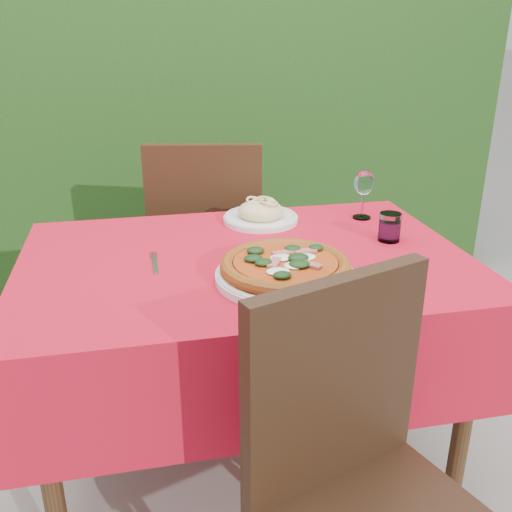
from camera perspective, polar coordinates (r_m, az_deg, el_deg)
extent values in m
plane|color=slate|center=(2.02, -0.91, -20.10)|extent=(60.00, 60.00, 0.00)
cube|color=black|center=(3.08, -6.73, 11.56)|extent=(3.20, 0.55, 1.60)
cube|color=#402914|center=(1.63, -1.06, -0.97)|extent=(1.20, 0.80, 0.04)
cylinder|color=#402914|center=(1.54, -19.80, -20.52)|extent=(0.05, 0.05, 0.70)
cylinder|color=#402914|center=(1.72, 20.02, -15.25)|extent=(0.05, 0.05, 0.70)
cylinder|color=#402914|center=(2.09, -17.72, -7.92)|extent=(0.05, 0.05, 0.70)
cylinder|color=#402914|center=(2.23, 11.09, -5.21)|extent=(0.05, 0.05, 0.70)
cube|color=red|center=(1.68, -1.03, -5.11)|extent=(1.26, 0.86, 0.32)
cube|color=black|center=(1.17, 7.90, -12.40)|extent=(0.41, 0.18, 0.46)
cube|color=black|center=(2.42, -4.70, 0.40)|extent=(0.51, 0.51, 0.04)
cube|color=black|center=(2.15, -5.23, 4.85)|extent=(0.43, 0.12, 0.47)
cylinder|color=black|center=(2.68, -0.34, -2.92)|extent=(0.04, 0.04, 0.44)
cylinder|color=black|center=(2.70, -8.24, -2.95)|extent=(0.04, 0.04, 0.44)
cylinder|color=black|center=(2.35, -0.24, -6.76)|extent=(0.04, 0.04, 0.44)
cylinder|color=black|center=(2.38, -9.30, -6.75)|extent=(0.04, 0.04, 0.44)
cylinder|color=silver|center=(1.47, 2.94, -2.05)|extent=(0.36, 0.36, 0.02)
cylinder|color=#A85417|center=(1.46, 2.95, -1.27)|extent=(0.38, 0.38, 0.02)
cylinder|color=maroon|center=(1.45, 2.96, -0.68)|extent=(0.31, 0.31, 0.01)
cylinder|color=silver|center=(1.90, 0.46, 3.72)|extent=(0.25, 0.25, 0.02)
ellipsoid|color=beige|center=(1.90, 0.47, 4.52)|extent=(0.20, 0.20, 0.07)
cylinder|color=silver|center=(1.77, 13.22, 2.83)|extent=(0.07, 0.07, 0.09)
cylinder|color=#97B7CD|center=(1.77, 13.18, 2.44)|extent=(0.06, 0.06, 0.06)
cylinder|color=white|center=(1.97, 10.51, 3.83)|extent=(0.06, 0.06, 0.01)
cylinder|color=white|center=(1.96, 10.60, 5.09)|extent=(0.01, 0.01, 0.09)
ellipsoid|color=white|center=(1.94, 10.76, 7.23)|extent=(0.07, 0.07, 0.09)
cube|color=silver|center=(1.58, -10.05, -0.85)|extent=(0.02, 0.17, 0.00)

